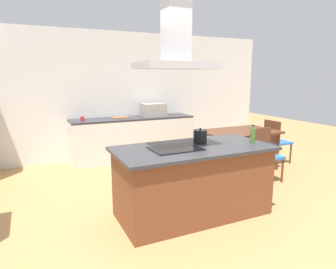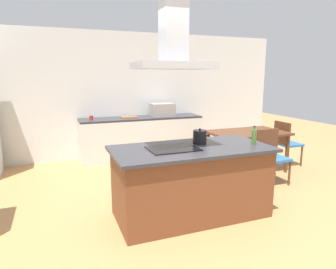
{
  "view_description": "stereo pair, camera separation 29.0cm",
  "coord_description": "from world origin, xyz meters",
  "px_view_note": "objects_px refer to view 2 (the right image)",
  "views": [
    {
      "loc": [
        -1.84,
        -3.14,
        1.77
      ],
      "look_at": [
        -0.16,
        0.4,
        1.0
      ],
      "focal_mm": 31.83,
      "sensor_mm": 36.0,
      "label": 1
    },
    {
      "loc": [
        -1.57,
        -3.26,
        1.77
      ],
      "look_at": [
        -0.16,
        0.4,
        1.0
      ],
      "focal_mm": 31.83,
      "sensor_mm": 36.0,
      "label": 2
    }
  ],
  "objects_px": {
    "tea_kettle": "(200,137)",
    "chair_at_right_end": "(286,141)",
    "countertop_microwave": "(162,110)",
    "cutting_board": "(129,117)",
    "range_hood": "(173,47)",
    "chair_facing_island": "(271,153)",
    "coffee_mug_red": "(91,118)",
    "cooktop": "(173,149)",
    "dining_table": "(247,136)",
    "olive_oil_bottle": "(254,137)"
  },
  "relations": [
    {
      "from": "dining_table",
      "to": "olive_oil_bottle",
      "type": "bearing_deg",
      "value": -123.54
    },
    {
      "from": "chair_at_right_end",
      "to": "tea_kettle",
      "type": "bearing_deg",
      "value": -155.14
    },
    {
      "from": "dining_table",
      "to": "cutting_board",
      "type": "bearing_deg",
      "value": 138.93
    },
    {
      "from": "olive_oil_bottle",
      "to": "dining_table",
      "type": "bearing_deg",
      "value": 56.46
    },
    {
      "from": "cutting_board",
      "to": "range_hood",
      "type": "height_order",
      "value": "range_hood"
    },
    {
      "from": "chair_facing_island",
      "to": "tea_kettle",
      "type": "bearing_deg",
      "value": -162.65
    },
    {
      "from": "olive_oil_bottle",
      "to": "chair_at_right_end",
      "type": "distance_m",
      "value": 2.41
    },
    {
      "from": "range_hood",
      "to": "cooktop",
      "type": "bearing_deg",
      "value": 0.0
    },
    {
      "from": "cutting_board",
      "to": "chair_facing_island",
      "type": "xyz_separation_m",
      "value": [
        1.86,
        -2.29,
        -0.4
      ]
    },
    {
      "from": "tea_kettle",
      "to": "chair_facing_island",
      "type": "relative_size",
      "value": 0.26
    },
    {
      "from": "cutting_board",
      "to": "dining_table",
      "type": "height_order",
      "value": "cutting_board"
    },
    {
      "from": "olive_oil_bottle",
      "to": "cooktop",
      "type": "bearing_deg",
      "value": 172.85
    },
    {
      "from": "tea_kettle",
      "to": "chair_facing_island",
      "type": "height_order",
      "value": "tea_kettle"
    },
    {
      "from": "olive_oil_bottle",
      "to": "range_hood",
      "type": "distance_m",
      "value": 1.55
    },
    {
      "from": "coffee_mug_red",
      "to": "range_hood",
      "type": "xyz_separation_m",
      "value": [
        0.63,
        -2.85,
        1.16
      ]
    },
    {
      "from": "coffee_mug_red",
      "to": "chair_at_right_end",
      "type": "bearing_deg",
      "value": -23.36
    },
    {
      "from": "olive_oil_bottle",
      "to": "range_hood",
      "type": "xyz_separation_m",
      "value": [
        -1.08,
        0.14,
        1.1
      ]
    },
    {
      "from": "tea_kettle",
      "to": "chair_at_right_end",
      "type": "height_order",
      "value": "tea_kettle"
    },
    {
      "from": "countertop_microwave",
      "to": "range_hood",
      "type": "xyz_separation_m",
      "value": [
        -0.9,
        -2.88,
        1.06
      ]
    },
    {
      "from": "olive_oil_bottle",
      "to": "countertop_microwave",
      "type": "distance_m",
      "value": 3.02
    },
    {
      "from": "countertop_microwave",
      "to": "chair_facing_island",
      "type": "height_order",
      "value": "countertop_microwave"
    },
    {
      "from": "cutting_board",
      "to": "range_hood",
      "type": "distance_m",
      "value": 3.17
    },
    {
      "from": "dining_table",
      "to": "chair_facing_island",
      "type": "xyz_separation_m",
      "value": [
        0.0,
        -0.67,
        -0.16
      ]
    },
    {
      "from": "cooktop",
      "to": "cutting_board",
      "type": "xyz_separation_m",
      "value": [
        0.17,
        2.93,
        0.0
      ]
    },
    {
      "from": "countertop_microwave",
      "to": "cutting_board",
      "type": "bearing_deg",
      "value": 176.1
    },
    {
      "from": "olive_oil_bottle",
      "to": "chair_facing_island",
      "type": "bearing_deg",
      "value": 39.07
    },
    {
      "from": "cooktop",
      "to": "range_hood",
      "type": "relative_size",
      "value": 0.67
    },
    {
      "from": "coffee_mug_red",
      "to": "range_hood",
      "type": "distance_m",
      "value": 3.14
    },
    {
      "from": "cooktop",
      "to": "dining_table",
      "type": "height_order",
      "value": "cooktop"
    },
    {
      "from": "chair_at_right_end",
      "to": "chair_facing_island",
      "type": "bearing_deg",
      "value": -143.99
    },
    {
      "from": "coffee_mug_red",
      "to": "cooktop",
      "type": "bearing_deg",
      "value": -77.5
    },
    {
      "from": "cutting_board",
      "to": "range_hood",
      "type": "bearing_deg",
      "value": -93.28
    },
    {
      "from": "cooktop",
      "to": "coffee_mug_red",
      "type": "height_order",
      "value": "coffee_mug_red"
    },
    {
      "from": "olive_oil_bottle",
      "to": "countertop_microwave",
      "type": "xyz_separation_m",
      "value": [
        -0.17,
        3.02,
        0.04
      ]
    },
    {
      "from": "cooktop",
      "to": "tea_kettle",
      "type": "bearing_deg",
      "value": 18.01
    },
    {
      "from": "tea_kettle",
      "to": "chair_facing_island",
      "type": "bearing_deg",
      "value": 17.35
    },
    {
      "from": "chair_facing_island",
      "to": "chair_at_right_end",
      "type": "distance_m",
      "value": 1.13
    },
    {
      "from": "countertop_microwave",
      "to": "range_hood",
      "type": "height_order",
      "value": "range_hood"
    },
    {
      "from": "cutting_board",
      "to": "chair_facing_island",
      "type": "relative_size",
      "value": 0.38
    },
    {
      "from": "cooktop",
      "to": "tea_kettle",
      "type": "xyz_separation_m",
      "value": [
        0.43,
        0.14,
        0.08
      ]
    },
    {
      "from": "coffee_mug_red",
      "to": "dining_table",
      "type": "xyz_separation_m",
      "value": [
        2.66,
        -1.55,
        -0.28
      ]
    },
    {
      "from": "chair_facing_island",
      "to": "cutting_board",
      "type": "bearing_deg",
      "value": 129.15
    },
    {
      "from": "countertop_microwave",
      "to": "range_hood",
      "type": "bearing_deg",
      "value": -107.39
    },
    {
      "from": "range_hood",
      "to": "chair_facing_island",
      "type": "bearing_deg",
      "value": 17.49
    },
    {
      "from": "cooktop",
      "to": "tea_kettle",
      "type": "distance_m",
      "value": 0.46
    },
    {
      "from": "chair_at_right_end",
      "to": "cooktop",
      "type": "bearing_deg",
      "value": -156.11
    },
    {
      "from": "countertop_microwave",
      "to": "chair_facing_island",
      "type": "xyz_separation_m",
      "value": [
        1.13,
        -2.24,
        -0.53
      ]
    },
    {
      "from": "olive_oil_bottle",
      "to": "cutting_board",
      "type": "height_order",
      "value": "olive_oil_bottle"
    },
    {
      "from": "countertop_microwave",
      "to": "cutting_board",
      "type": "xyz_separation_m",
      "value": [
        -0.73,
        0.05,
        -0.13
      ]
    },
    {
      "from": "tea_kettle",
      "to": "coffee_mug_red",
      "type": "distance_m",
      "value": 2.91
    }
  ]
}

